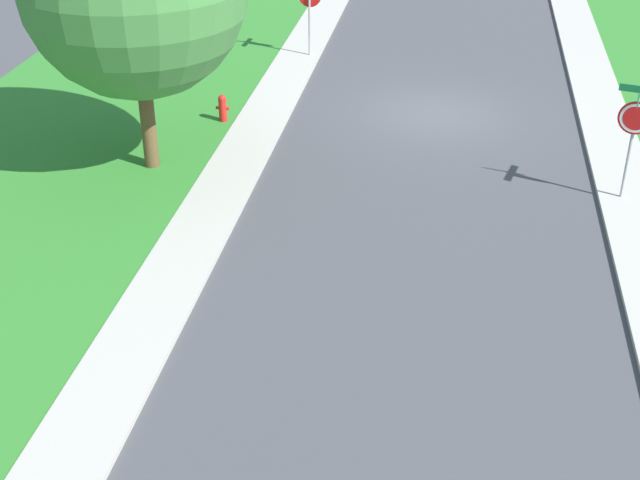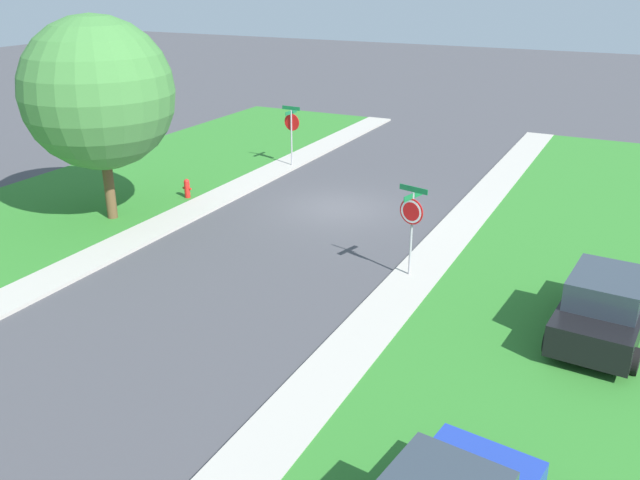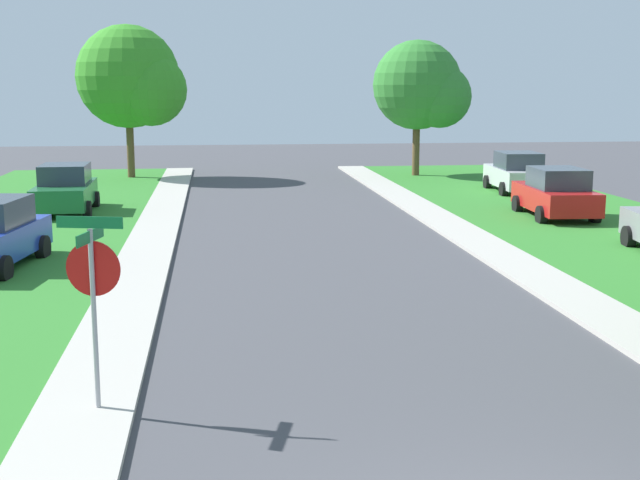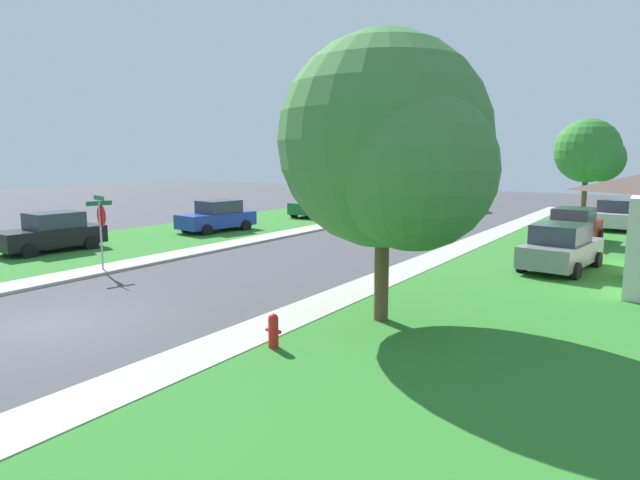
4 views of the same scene
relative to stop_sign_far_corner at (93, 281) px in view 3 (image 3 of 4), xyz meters
The scene contains 8 objects.
sidewalk_east 11.88m from the stop_sign_far_corner, 38.42° to the left, with size 1.40×56.00×0.10m, color #ADA89E.
sidewalk_west 7.52m from the stop_sign_far_corner, 91.62° to the left, with size 1.40×56.00×0.10m, color #ADA89E.
stop_sign_far_corner is the anchor object (origin of this frame).
car_green_far_down_street 19.69m from the stop_sign_far_corner, 100.59° to the left, with size 2.12×4.34×1.76m.
car_silver_across_road 27.16m from the stop_sign_far_corner, 58.07° to the left, with size 2.26×4.41×1.76m.
car_red_kerbside_mid 20.85m from the stop_sign_far_corner, 50.62° to the left, with size 2.23×4.40×1.76m.
tree_sidewalk_far 32.44m from the stop_sign_far_corner, 68.32° to the left, with size 4.73×4.40×6.74m.
tree_corner_large 31.05m from the stop_sign_far_corner, 93.92° to the left, with size 5.32×4.95×7.42m.
Camera 3 is at (-2.83, -6.78, 4.47)m, focal length 47.71 mm.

